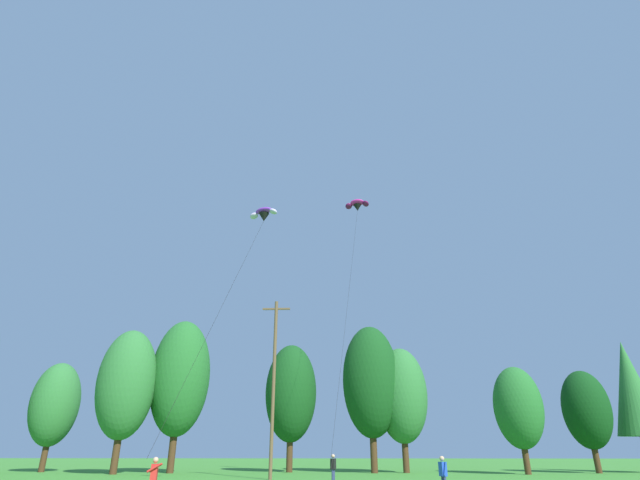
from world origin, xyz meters
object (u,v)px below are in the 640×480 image
kite_flyer_near (154,476)px  kite_flyer_far (443,473)px  parafoil_kite_high_purple (264,214)px  parafoil_kite_mid_magenta (357,205)px  kite_flyer_mid (333,467)px  utility_pole (274,381)px

kite_flyer_near → kite_flyer_far: size_ratio=1.00×
parafoil_kite_high_purple → parafoil_kite_mid_magenta: size_ratio=0.63×
kite_flyer_near → kite_flyer_mid: (6.92, 11.65, -0.01)m
kite_flyer_mid → parafoil_kite_high_purple: bearing=-137.4°
utility_pole → kite_flyer_near: bearing=-98.2°
utility_pole → kite_flyer_near: 17.87m
kite_flyer_near → kite_flyer_far: same height
utility_pole → kite_flyer_near: size_ratio=7.63×
parafoil_kite_mid_magenta → kite_flyer_near: bearing=-112.9°
kite_flyer_mid → kite_flyer_far: size_ratio=1.00×
utility_pole → parafoil_kite_mid_magenta: size_ratio=0.54×
parafoil_kite_mid_magenta → kite_flyer_mid: bearing=-103.3°
kite_flyer_mid → parafoil_kite_mid_magenta: 25.89m
utility_pole → kite_flyer_far: (9.62, -13.05, -5.74)m
kite_flyer_far → parafoil_kite_mid_magenta: bearing=97.9°
utility_pole → kite_flyer_far: bearing=-53.6°
utility_pole → parafoil_kite_high_purple: bearing=-89.2°
parafoil_kite_high_purple → kite_flyer_near: bearing=-108.4°
kite_flyer_far → utility_pole: bearing=126.4°
utility_pole → kite_flyer_mid: bearing=-48.6°
parafoil_kite_high_purple → kite_flyer_mid: bearing=42.6°
utility_pole → parafoil_kite_mid_magenta: parafoil_kite_mid_magenta is taller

